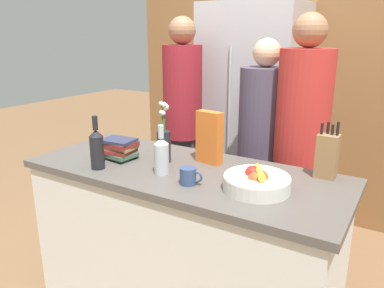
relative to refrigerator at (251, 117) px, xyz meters
The scene contains 14 objects.
kitchen_island 1.42m from the refrigerator, 83.10° to the right, with size 1.77×0.73×0.90m.
back_wall_wood 0.54m from the refrigerator, 65.96° to the left, with size 2.97×0.12×2.60m.
refrigerator is the anchor object (origin of this frame).
fruit_bowl 1.52m from the refrigerator, 66.28° to the right, with size 0.32×0.32×0.11m.
knife_block 1.35m from the refrigerator, 50.89° to the right, with size 0.10×0.09×0.29m.
flower_vase 1.29m from the refrigerator, 89.99° to the right, with size 0.08×0.08×0.35m.
cereal_box 1.19m from the refrigerator, 78.88° to the right, with size 0.16×0.08×0.30m.
coffee_mug 1.53m from the refrigerator, 78.69° to the right, with size 0.12×0.08×0.08m.
book_stack 1.40m from the refrigerator, 100.75° to the right, with size 0.21×0.17×0.12m.
bottle_oil 1.58m from the refrigerator, 98.95° to the right, with size 0.08×0.08×0.29m.
bottle_vinegar 1.45m from the refrigerator, 85.96° to the right, with size 0.08×0.08×0.26m.
person_at_sink 0.65m from the refrigerator, 121.29° to the right, with size 0.30×0.30×1.74m.
person_in_blue 0.67m from the refrigerator, 60.57° to the right, with size 0.33×0.33×1.59m.
person_in_red_tee 0.91m from the refrigerator, 47.47° to the right, with size 0.33×0.33×1.74m.
Camera 1 is at (1.04, -1.62, 1.61)m, focal length 35.00 mm.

